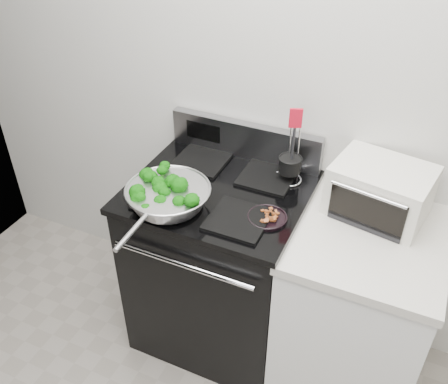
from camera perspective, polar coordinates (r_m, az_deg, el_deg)
The scene contains 8 objects.
back_wall at distance 2.23m, azimuth 10.27°, elevation 11.57°, with size 4.00×0.02×2.70m, color silver.
gas_range at distance 2.54m, azimuth -0.52°, elevation -8.07°, with size 0.79×0.69×1.13m.
counter at distance 2.43m, azimuth 14.62°, elevation -13.00°, with size 0.62×0.68×0.92m.
skillet at distance 2.11m, azimuth -6.44°, elevation -0.41°, with size 0.37×0.58×0.08m.
broccoli_pile at distance 2.10m, azimuth -6.44°, elevation 0.07°, with size 0.29×0.29×0.10m, color #043104, non-canonical shape.
bacon_plate at distance 2.06m, azimuth 4.96°, elevation -2.69°, with size 0.17×0.17×0.04m.
utensil_holder at distance 2.27m, azimuth 7.50°, elevation 2.70°, with size 0.12×0.12×0.37m.
toaster_oven at distance 2.19m, azimuth 17.41°, elevation 0.17°, with size 0.43×0.36×0.22m.
Camera 1 is at (0.47, -0.23, 2.26)m, focal length 40.00 mm.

